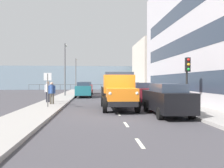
{
  "coord_description": "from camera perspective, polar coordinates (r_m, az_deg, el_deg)",
  "views": [
    {
      "loc": [
        1.36,
        12.48,
        1.88
      ],
      "look_at": [
        -0.63,
        -12.89,
        1.51
      ],
      "focal_mm": 36.3,
      "sensor_mm": 36.0,
      "label": 1
    }
  ],
  "objects": [
    {
      "name": "car_navy_kerbside_2",
      "position": [
        24.69,
        4.63,
        -1.45
      ],
      "size": [
        1.79,
        4.38,
        1.72
      ],
      "color": "navy",
      "rests_on": "ground_plane"
    },
    {
      "name": "pedestrian_strolling",
      "position": [
        18.88,
        -15.83,
        -1.42
      ],
      "size": [
        0.53,
        0.34,
        1.7
      ],
      "color": "black",
      "rests_on": "sidewalk_right"
    },
    {
      "name": "pedestrian_with_bag",
      "position": [
        17.3,
        -14.93,
        -1.75
      ],
      "size": [
        0.53,
        0.34,
        1.63
      ],
      "color": "#4C473D",
      "rests_on": "sidewalk_right"
    },
    {
      "name": "car_teal_oppositeside_0",
      "position": [
        26.19,
        -7.1,
        -1.32
      ],
      "size": [
        1.8,
        4.64,
        1.72
      ],
      "color": "#1E6670",
      "rests_on": "ground_plane"
    },
    {
      "name": "lamp_post_promenade",
      "position": [
        27.26,
        -11.74,
        4.9
      ],
      "size": [
        0.32,
        1.14,
        6.12
      ],
      "color": "#59595B",
      "rests_on": "sidewalk_right"
    },
    {
      "name": "sea_horizon",
      "position": [
        48.54,
        -2.89,
        1.57
      ],
      "size": [
        80.0,
        0.8,
        5.0
      ],
      "primitive_type": "cube",
      "color": "gray",
      "rests_on": "ground_plane"
    },
    {
      "name": "car_red_oppositeside_1",
      "position": [
        32.08,
        -6.62,
        -0.93
      ],
      "size": [
        1.94,
        4.18,
        1.72
      ],
      "color": "#B21E1E",
      "rests_on": "ground_plane"
    },
    {
      "name": "traffic_light_near",
      "position": [
        15.16,
        18.47,
        3.03
      ],
      "size": [
        0.28,
        0.41,
        3.2
      ],
      "color": "black",
      "rests_on": "sidewalk_left"
    },
    {
      "name": "road_centreline_markings",
      "position": [
        23.02,
        -1.09,
        -3.84
      ],
      "size": [
        0.12,
        38.91,
        0.01
      ],
      "color": "silver",
      "rests_on": "ground_plane"
    },
    {
      "name": "ground_plane",
      "position": [
        23.81,
        -1.2,
        -3.69
      ],
      "size": [
        80.0,
        80.0,
        0.0
      ],
      "primitive_type": "plane",
      "color": "#423F44"
    },
    {
      "name": "sidewalk_left",
      "position": [
        24.52,
        9.8,
        -3.4
      ],
      "size": [
        2.35,
        43.64,
        0.15
      ],
      "primitive_type": "cube",
      "color": "#9E9993",
      "rests_on": "ground_plane"
    },
    {
      "name": "lamp_post_far",
      "position": [
        39.96,
        -9.09,
        3.24
      ],
      "size": [
        0.32,
        1.14,
        5.63
      ],
      "color": "#59595B",
      "rests_on": "sidewalk_right"
    },
    {
      "name": "sidewalk_right",
      "position": [
        23.99,
        -12.45,
        -3.5
      ],
      "size": [
        2.35,
        43.64,
        0.15
      ],
      "primitive_type": "cube",
      "color": "#9E9993",
      "rests_on": "ground_plane"
    },
    {
      "name": "car_black_kerbside_near",
      "position": [
        12.68,
        13.53,
        -3.64
      ],
      "size": [
        1.77,
        4.56,
        1.72
      ],
      "color": "black",
      "rests_on": "ground_plane"
    },
    {
      "name": "seawall_railing",
      "position": [
        44.95,
        -2.76,
        -0.39
      ],
      "size": [
        28.08,
        0.08,
        1.2
      ],
      "color": "#4C5156",
      "rests_on": "ground_plane"
    },
    {
      "name": "street_sign",
      "position": [
        15.57,
        -15.89,
        0.08
      ],
      "size": [
        0.5,
        0.07,
        2.25
      ],
      "color": "#4C4C4C",
      "rests_on": "sidewalk_right"
    },
    {
      "name": "car_maroon_kerbside_1",
      "position": [
        18.91,
        7.47,
        -2.16
      ],
      "size": [
        1.8,
        4.36,
        1.72
      ],
      "color": "maroon",
      "rests_on": "ground_plane"
    },
    {
      "name": "building_far_block",
      "position": [
        39.09,
        12.74,
        4.16
      ],
      "size": [
        8.68,
        10.7,
        8.32
      ],
      "color": "beige",
      "rests_on": "ground_plane"
    },
    {
      "name": "truck_vintage_orange",
      "position": [
        14.61,
        1.72,
        -1.92
      ],
      "size": [
        2.17,
        5.64,
        2.43
      ],
      "color": "black",
      "rests_on": "ground_plane"
    }
  ]
}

